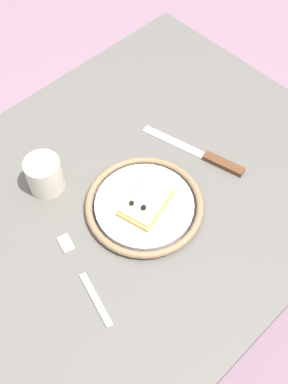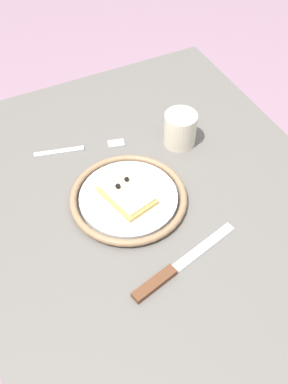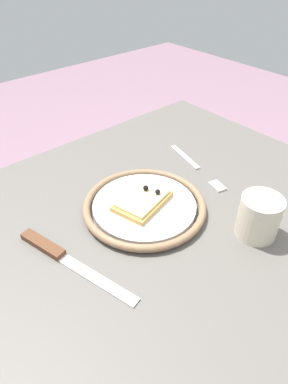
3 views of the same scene
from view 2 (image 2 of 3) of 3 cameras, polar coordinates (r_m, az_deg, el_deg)
ground_plane at (r=1.56m, az=0.72°, el=-18.98°), size 6.00×6.00×0.00m
dining_table at (r=0.99m, az=1.07°, el=-4.98°), size 0.91×0.73×0.75m
plate at (r=0.90m, az=-1.97°, el=-0.74°), size 0.23×0.23×0.02m
pizza_slice_near at (r=0.89m, az=-2.16°, el=-0.34°), size 0.12×0.10×0.03m
knife at (r=0.81m, az=3.11°, el=-10.17°), size 0.08×0.24×0.01m
fork at (r=1.02m, az=-7.96°, el=5.45°), size 0.07×0.20×0.00m
cup at (r=1.00m, az=4.58°, el=7.90°), size 0.07×0.07×0.08m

